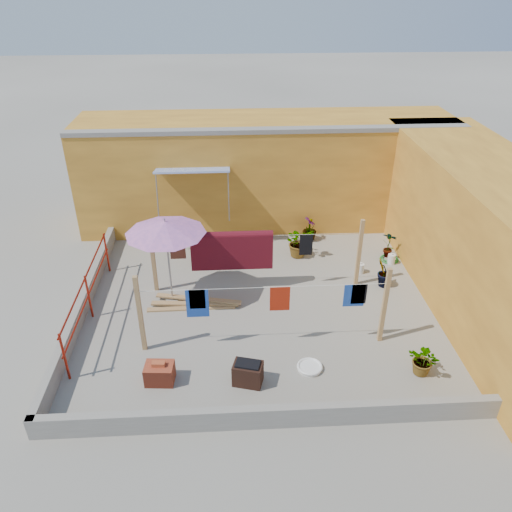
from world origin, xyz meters
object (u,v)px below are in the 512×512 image
brick_stack (160,373)px  brazier (248,373)px  patio_umbrella (165,228)px  outdoor_table (222,241)px  water_jug_b (391,259)px  plant_back_a (299,242)px  green_hose (389,259)px  water_jug_a (360,268)px  white_basin (310,367)px

brick_stack → brazier: 1.70m
patio_umbrella → brick_stack: patio_umbrella is taller
outdoor_table → brick_stack: bearing=-105.0°
patio_umbrella → water_jug_b: bearing=13.7°
brick_stack → water_jug_b: size_ratio=1.83×
patio_umbrella → outdoor_table: (1.21, 1.81, -1.35)m
patio_umbrella → brazier: patio_umbrella is taller
brick_stack → plant_back_a: size_ratio=0.67×
water_jug_b → green_hose: 0.22m
brick_stack → plant_back_a: 5.75m
brick_stack → plant_back_a: plant_back_a is taller
outdoor_table → water_jug_a: outdoor_table is taller
water_jug_b → brazier: bearing=-133.7°
brazier → white_basin: size_ratio=1.22×
patio_umbrella → white_basin: (2.94, -2.54, -1.92)m
outdoor_table → green_hose: bearing=-2.7°
brick_stack → plant_back_a: (3.31, 4.69, 0.22)m
water_jug_a → green_hose: (0.96, 0.61, -0.10)m
green_hose → outdoor_table: bearing=177.3°
outdoor_table → water_jug_b: (4.55, -0.41, -0.47)m
white_basin → water_jug_a: water_jug_a is taller
water_jug_a → outdoor_table: bearing=167.1°
outdoor_table → white_basin: size_ratio=2.92×
water_jug_b → water_jug_a: bearing=-156.4°
outdoor_table → green_hose: outdoor_table is taller
outdoor_table → green_hose: size_ratio=2.96×
brick_stack → brazier: (1.69, -0.14, 0.04)m
brick_stack → brazier: size_ratio=0.92×
patio_umbrella → white_basin: size_ratio=4.46×
brazier → outdoor_table: bearing=95.9°
plant_back_a → outdoor_table: bearing=-175.5°
patio_umbrella → brazier: (1.69, -2.85, -1.72)m
green_hose → plant_back_a: bearing=171.3°
outdoor_table → brick_stack: 4.70m
water_jug_b → brick_stack: bearing=-144.4°
outdoor_table → brick_stack: (-1.21, -4.52, -0.41)m
outdoor_table → brick_stack: outdoor_table is taller
patio_umbrella → brazier: size_ratio=3.67×
brazier → brick_stack: bearing=175.4°
patio_umbrella → plant_back_a: size_ratio=2.68×
water_jug_a → water_jug_b: size_ratio=0.97×
outdoor_table → white_basin: outdoor_table is taller
white_basin → water_jug_b: water_jug_b is taller
water_jug_b → plant_back_a: bearing=166.8°
outdoor_table → plant_back_a: 2.12m
brick_stack → white_basin: (2.94, 0.17, -0.16)m
water_jug_b → patio_umbrella: bearing=-166.3°
water_jug_a → water_jug_b: (0.95, 0.42, 0.00)m
brick_stack → white_basin: brick_stack is taller
brazier → plant_back_a: plant_back_a is taller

